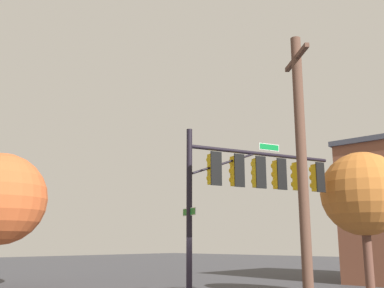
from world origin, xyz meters
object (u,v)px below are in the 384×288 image
at_px(signal_pole_assembly, 255,180).
at_px(utility_pole, 302,173).
at_px(tree_mid, 0,199).
at_px(tree_far, 363,194).

xyz_separation_m(signal_pole_assembly, utility_pole, (-3.39, -3.85, -0.50)).
bearing_deg(tree_mid, tree_far, -62.00).
bearing_deg(tree_mid, utility_pole, -90.20).
xyz_separation_m(tree_mid, tree_far, (8.43, -15.85, -0.21)).
height_order(utility_pole, tree_mid, utility_pole).
xyz_separation_m(utility_pole, tree_mid, (0.06, 17.65, 0.44)).
distance_m(signal_pole_assembly, tree_mid, 14.20).
height_order(utility_pole, tree_far, utility_pole).
distance_m(utility_pole, tree_far, 8.68).
height_order(signal_pole_assembly, utility_pole, utility_pole).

